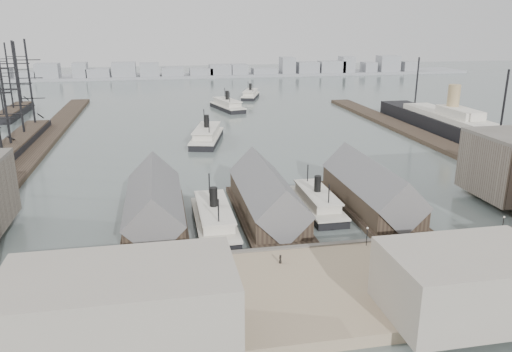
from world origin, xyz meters
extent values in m
plane|color=#4E5B59|center=(0.00, 0.00, 0.00)|extent=(900.00, 900.00, 0.00)
cube|color=gray|center=(0.00, -20.00, 1.00)|extent=(180.00, 30.00, 2.00)
cube|color=#59544C|center=(0.00, -5.20, 1.15)|extent=(180.00, 1.20, 2.30)
cube|color=#2D231C|center=(-68.00, 100.00, 0.80)|extent=(10.00, 220.00, 1.60)
cube|color=#2D231C|center=(78.00, 90.00, 0.80)|extent=(10.00, 180.00, 1.60)
cube|color=#2D231C|center=(-26.00, 16.00, 0.60)|extent=(14.00, 42.00, 1.20)
cube|color=#2D231C|center=(-26.00, 17.00, 3.70)|extent=(12.00, 36.00, 5.00)
cube|color=#59595B|center=(-26.00, 17.00, 6.30)|extent=(12.60, 37.00, 12.60)
cube|color=#2D231C|center=(0.00, 16.00, 0.60)|extent=(14.00, 42.00, 1.20)
cube|color=#2D231C|center=(0.00, 17.00, 3.70)|extent=(12.00, 36.00, 5.00)
cube|color=#59595B|center=(0.00, 17.00, 6.30)|extent=(12.60, 37.00, 12.60)
cube|color=#2D231C|center=(26.00, 16.00, 0.60)|extent=(14.00, 42.00, 1.20)
cube|color=#2D231C|center=(26.00, 17.00, 3.70)|extent=(12.00, 36.00, 5.00)
cube|color=#59595B|center=(26.00, 17.00, 6.30)|extent=(12.60, 37.00, 12.60)
cube|color=gray|center=(20.00, -32.00, 7.00)|extent=(24.00, 16.00, 10.00)
cube|color=gray|center=(-30.00, -32.00, 8.00)|extent=(30.00, 16.00, 12.00)
cylinder|color=black|center=(-45.00, -7.00, 3.80)|extent=(0.16, 0.16, 3.60)
sphere|color=beige|center=(-45.00, -7.00, 5.70)|extent=(0.44, 0.44, 0.44)
cylinder|color=black|center=(-15.00, -7.00, 3.80)|extent=(0.16, 0.16, 3.60)
sphere|color=beige|center=(-15.00, -7.00, 5.70)|extent=(0.44, 0.44, 0.44)
cylinder|color=black|center=(15.00, -7.00, 3.80)|extent=(0.16, 0.16, 3.60)
sphere|color=beige|center=(15.00, -7.00, 5.70)|extent=(0.44, 0.44, 0.44)
cylinder|color=black|center=(45.00, -7.00, 3.80)|extent=(0.16, 0.16, 3.60)
sphere|color=beige|center=(45.00, -7.00, 5.70)|extent=(0.44, 0.44, 0.44)
cube|color=gray|center=(0.00, 340.00, 1.00)|extent=(500.00, 40.00, 2.00)
cube|color=gray|center=(-123.57, 330.00, 3.62)|extent=(14.71, 14.00, 7.23)
cube|color=gray|center=(-107.98, 330.00, 6.62)|extent=(17.63, 14.00, 13.23)
cube|color=gray|center=(-83.49, 330.00, 6.79)|extent=(10.74, 14.00, 13.58)
cube|color=gray|center=(-69.86, 330.00, 4.32)|extent=(18.06, 14.00, 8.64)
cube|color=gray|center=(-49.92, 330.00, 6.64)|extent=(18.55, 14.00, 13.29)
cube|color=gray|center=(-29.70, 330.00, 6.24)|extent=(15.33, 14.00, 12.47)
cube|color=gray|center=(-11.29, 330.00, 4.36)|extent=(17.56, 14.00, 8.72)
cube|color=gray|center=(11.96, 330.00, 3.82)|extent=(18.76, 14.00, 7.63)
cube|color=gray|center=(27.85, 330.00, 5.17)|extent=(17.61, 14.00, 10.35)
cube|color=gray|center=(44.04, 330.00, 5.15)|extent=(13.38, 14.00, 10.30)
cube|color=gray|center=(65.61, 330.00, 3.38)|extent=(20.73, 14.00, 6.75)
cube|color=gray|center=(85.69, 330.00, 7.79)|extent=(11.51, 14.00, 15.57)
cube|color=gray|center=(103.47, 330.00, 5.63)|extent=(18.17, 14.00, 11.26)
cube|color=gray|center=(125.20, 330.00, 5.92)|extent=(21.81, 14.00, 11.83)
cube|color=gray|center=(139.05, 330.00, 7.75)|extent=(11.12, 14.00, 15.50)
cube|color=gray|center=(159.69, 330.00, 5.14)|extent=(10.90, 14.00, 10.29)
cube|color=gray|center=(177.90, 330.00, 7.86)|extent=(17.95, 14.00, 15.72)
cube|color=gray|center=(197.92, 330.00, 5.26)|extent=(14.21, 14.00, 10.51)
cube|color=black|center=(-13.00, 12.26, 0.91)|extent=(8.05, 28.18, 1.81)
cube|color=beige|center=(-13.00, 12.26, 2.21)|extent=(8.45, 28.18, 0.50)
cube|color=beige|center=(-13.00, 12.26, 3.62)|extent=(6.54, 20.13, 2.21)
cube|color=beige|center=(-13.00, 12.26, 5.03)|extent=(7.05, 22.14, 0.40)
cylinder|color=black|center=(-13.00, 12.26, 7.25)|extent=(1.81, 1.81, 4.53)
cylinder|color=black|center=(-13.00, 21.32, 7.05)|extent=(0.30, 0.30, 6.04)
cylinder|color=black|center=(-13.00, 3.20, 7.05)|extent=(0.30, 0.30, 6.04)
cube|color=black|center=(13.00, 18.64, 0.83)|extent=(7.37, 25.79, 1.66)
cube|color=beige|center=(13.00, 18.64, 2.03)|extent=(7.74, 25.79, 0.46)
cube|color=beige|center=(13.00, 18.64, 3.32)|extent=(5.99, 18.42, 2.03)
cube|color=beige|center=(13.00, 18.64, 4.60)|extent=(6.45, 20.26, 0.37)
cylinder|color=black|center=(13.00, 18.64, 6.63)|extent=(1.66, 1.66, 4.14)
cylinder|color=black|center=(13.00, 26.93, 6.45)|extent=(0.28, 0.28, 5.53)
cylinder|color=black|center=(13.00, 10.36, 6.45)|extent=(0.28, 0.28, 5.53)
cube|color=black|center=(-6.35, 96.04, 1.00)|extent=(16.11, 32.35, 2.00)
cube|color=beige|center=(-6.35, 96.04, 2.45)|extent=(16.54, 32.46, 0.56)
cube|color=beige|center=(-6.35, 96.04, 4.00)|extent=(12.36, 23.32, 2.45)
cube|color=beige|center=(-6.35, 96.04, 5.56)|extent=(13.43, 25.61, 0.44)
cylinder|color=black|center=(-6.35, 96.04, 8.00)|extent=(2.00, 2.00, 5.00)
cylinder|color=black|center=(-6.35, 106.04, 7.78)|extent=(0.33, 0.33, 6.67)
cylinder|color=black|center=(-6.35, 86.03, 7.78)|extent=(0.33, 0.33, 6.67)
cube|color=black|center=(11.43, 167.29, 0.95)|extent=(15.64, 30.64, 1.89)
cube|color=beige|center=(11.43, 167.29, 2.32)|extent=(16.05, 30.74, 0.53)
cube|color=beige|center=(11.43, 167.29, 3.79)|extent=(11.97, 22.09, 2.32)
cube|color=beige|center=(11.43, 167.29, 5.26)|extent=(13.01, 24.26, 0.42)
cylinder|color=black|center=(11.43, 167.29, 7.58)|extent=(1.89, 1.89, 4.74)
cylinder|color=black|center=(11.43, 176.76, 7.37)|extent=(0.32, 0.32, 6.31)
cylinder|color=black|center=(11.43, 157.81, 7.37)|extent=(0.32, 0.32, 6.31)
cube|color=black|center=(30.89, 206.26, 0.84)|extent=(15.42, 27.16, 1.68)
cube|color=beige|center=(30.89, 206.26, 2.05)|extent=(15.78, 27.28, 0.47)
cube|color=beige|center=(30.89, 206.26, 3.36)|extent=(11.71, 19.63, 2.05)
cube|color=beige|center=(30.89, 206.26, 4.67)|extent=(12.75, 21.55, 0.37)
cylinder|color=black|center=(30.89, 206.26, 6.72)|extent=(1.68, 1.68, 4.20)
cylinder|color=black|center=(30.89, 214.66, 6.54)|extent=(0.28, 0.28, 5.60)
cylinder|color=black|center=(30.89, 197.86, 6.54)|extent=(0.28, 0.28, 5.60)
cube|color=black|center=(-74.55, 107.84, 1.84)|extent=(9.21, 53.21, 3.68)
cube|color=#2D231C|center=(-74.55, 107.84, 3.99)|extent=(8.70, 47.89, 0.61)
cylinder|color=black|center=(-74.55, 89.22, 20.46)|extent=(0.82, 0.82, 34.79)
cylinder|color=black|center=(-74.55, 107.84, 20.46)|extent=(0.82, 0.82, 34.79)
cylinder|color=black|center=(-74.55, 126.46, 20.46)|extent=(0.82, 0.82, 34.79)
cube|color=black|center=(-93.84, 170.14, 1.70)|extent=(8.50, 47.20, 3.40)
cube|color=#2D231C|center=(-93.84, 170.14, 3.68)|extent=(8.02, 42.48, 0.57)
cylinder|color=black|center=(-93.84, 170.14, 18.88)|extent=(0.76, 0.76, 32.10)
cylinder|color=black|center=(-93.84, 186.66, 18.88)|extent=(0.76, 0.76, 32.10)
cube|color=black|center=(92.00, 89.40, 3.23)|extent=(13.99, 102.26, 6.46)
cube|color=beige|center=(92.00, 89.40, 7.53)|extent=(11.84, 59.20, 2.15)
cube|color=beige|center=(92.00, 84.02, 10.23)|extent=(8.61, 21.53, 3.23)
cylinder|color=tan|center=(92.00, 89.40, 15.07)|extent=(4.74, 4.74, 10.76)
cube|color=black|center=(28.35, -18.72, 2.40)|extent=(3.89, 9.86, 0.81)
cube|color=#283527|center=(28.35, -18.72, 4.12)|extent=(4.07, 10.37, 2.63)
cube|color=#59595B|center=(28.35, -18.72, 5.59)|extent=(4.33, 10.80, 0.30)
imported|color=black|center=(-29.14, -12.21, 2.75)|extent=(1.72, 1.65, 1.49)
cube|color=#3F2D21|center=(-31.52, -13.24, 2.90)|extent=(2.98, 2.41, 0.25)
cylinder|color=black|center=(-31.25, -13.89, 2.55)|extent=(1.04, 0.51, 1.10)
cylinder|color=black|center=(-31.80, -12.60, 2.55)|extent=(1.04, 0.51, 1.10)
imported|color=black|center=(-15.43, -20.25, 2.73)|extent=(1.80, 0.94, 1.47)
cube|color=#3F2D21|center=(-18.02, -20.47, 2.90)|extent=(2.72, 1.71, 0.25)
cylinder|color=black|center=(-17.96, -21.17, 2.55)|extent=(1.10, 0.17, 1.10)
cylinder|color=black|center=(-18.08, -19.77, 2.55)|extent=(1.10, 0.17, 1.10)
imported|color=black|center=(21.64, -19.81, 2.76)|extent=(1.41, 1.61, 1.53)
cube|color=#3F2D21|center=(19.05, -20.01, 2.90)|extent=(2.71, 1.69, 0.25)
cylinder|color=black|center=(19.10, -20.71, 2.55)|extent=(1.10, 0.16, 1.10)
cylinder|color=black|center=(18.99, -19.31, 2.55)|extent=(1.10, 0.16, 1.10)
imported|color=black|center=(-47.96, -10.10, 2.90)|extent=(0.74, 0.60, 1.80)
imported|color=black|center=(-33.98, -18.63, 2.87)|extent=(1.04, 0.95, 1.75)
imported|color=black|center=(-18.75, -8.39, 2.88)|extent=(0.70, 1.16, 1.75)
imported|color=black|center=(-19.94, -23.78, 2.90)|extent=(0.62, 1.12, 1.81)
imported|color=black|center=(-3.46, -11.06, 2.81)|extent=(0.64, 0.87, 1.62)
imported|color=black|center=(15.69, -19.49, 2.86)|extent=(0.78, 0.76, 1.72)
imported|color=black|center=(16.30, -12.42, 2.91)|extent=(1.09, 0.99, 1.82)
imported|color=black|center=(26.15, -22.19, 2.88)|extent=(1.30, 1.02, 1.76)
imported|color=black|center=(37.08, -15.12, 2.84)|extent=(0.90, 1.04, 1.68)
camera|label=1|loc=(-23.59, -91.13, 44.25)|focal=35.00mm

